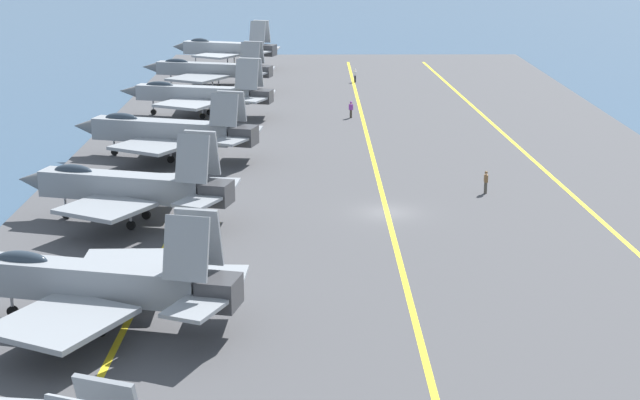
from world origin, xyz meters
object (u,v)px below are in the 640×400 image
at_px(parked_jet_seventh, 209,70).
at_px(parked_jet_eighth, 225,49).
at_px(parked_jet_fifth, 166,131).
at_px(crew_purple_vest, 351,109).
at_px(parked_jet_sixth, 199,94).
at_px(crew_brown_vest, 486,181).
at_px(parked_jet_fourth, 126,187).
at_px(crew_white_vest, 355,75).
at_px(parked_jet_third, 94,282).

bearing_deg(parked_jet_seventh, parked_jet_eighth, -1.08).
xyz_separation_m(parked_jet_fifth, crew_purple_vest, (18.24, -16.63, -1.47)).
bearing_deg(parked_jet_sixth, crew_purple_vest, -92.72).
distance_m(parked_jet_fifth, crew_brown_vest, 28.12).
bearing_deg(parked_jet_fourth, crew_white_vest, -16.54).
xyz_separation_m(crew_purple_vest, crew_white_vest, (23.61, -1.45, -0.01)).
bearing_deg(parked_jet_third, parked_jet_fifth, 2.54).
height_order(parked_jet_third, crew_white_vest, parked_jet_third).
xyz_separation_m(parked_jet_sixth, parked_jet_seventh, (16.68, 0.56, 0.11)).
bearing_deg(crew_white_vest, parked_jet_eighth, 54.26).
bearing_deg(parked_jet_fifth, parked_jet_eighth, -0.53).
height_order(parked_jet_third, parked_jet_fourth, parked_jet_fourth).
relative_size(parked_jet_fifth, crew_white_vest, 9.80).
distance_m(parked_jet_eighth, crew_white_vest, 21.73).
relative_size(parked_jet_third, parked_jet_eighth, 1.02).
height_order(crew_brown_vest, crew_white_vest, crew_brown_vest).
relative_size(parked_jet_third, crew_brown_vest, 9.08).
bearing_deg(parked_jet_sixth, parked_jet_fourth, 179.00).
bearing_deg(parked_jet_seventh, crew_white_vest, -70.99).
xyz_separation_m(parked_jet_fifth, crew_white_vest, (41.86, -18.08, -1.48)).
xyz_separation_m(parked_jet_fourth, crew_brown_vest, (7.42, -25.59, -1.63)).
xyz_separation_m(parked_jet_fourth, parked_jet_sixth, (37.86, -0.66, -0.16)).
height_order(parked_jet_fourth, crew_white_vest, parked_jet_fourth).
bearing_deg(parked_jet_seventh, crew_brown_vest, -151.58).
xyz_separation_m(parked_jet_third, parked_jet_fourth, (17.40, 1.56, 0.28)).
bearing_deg(parked_jet_eighth, crew_white_vest, -125.74).
relative_size(parked_jet_fourth, parked_jet_fifth, 0.92).
xyz_separation_m(parked_jet_eighth, crew_brown_vest, (-65.95, -25.14, -1.78)).
bearing_deg(crew_brown_vest, parked_jet_eighth, 20.87).
relative_size(parked_jet_fifth, crew_brown_vest, 9.69).
xyz_separation_m(parked_jet_sixth, parked_jet_eighth, (35.51, 0.21, 0.32)).
height_order(parked_jet_third, crew_purple_vest, parked_jet_third).
height_order(parked_jet_eighth, crew_white_vest, parked_jet_eighth).
relative_size(parked_jet_sixth, crew_brown_vest, 9.62).
bearing_deg(parked_jet_fourth, parked_jet_seventh, -0.10).
bearing_deg(crew_brown_vest, parked_jet_fourth, 106.17).
distance_m(parked_jet_third, parked_jet_eighth, 90.78).
bearing_deg(crew_brown_vest, parked_jet_sixth, 39.32).
height_order(parked_jet_eighth, crew_brown_vest, parked_jet_eighth).
bearing_deg(parked_jet_third, parked_jet_sixth, 0.93).
xyz_separation_m(parked_jet_fifth, crew_brown_vest, (-11.44, -25.64, -1.47)).
height_order(parked_jet_fourth, parked_jet_fifth, parked_jet_fourth).
bearing_deg(parked_jet_third, crew_purple_vest, -15.41).
bearing_deg(crew_purple_vest, parked_jet_fourth, 155.92).
height_order(crew_purple_vest, crew_white_vest, crew_purple_vest).
height_order(parked_jet_fifth, crew_white_vest, parked_jet_fifth).
xyz_separation_m(parked_jet_third, parked_jet_eighth, (90.77, 1.11, 0.44)).
distance_m(parked_jet_third, crew_brown_vest, 34.58).
height_order(parked_jet_fourth, crew_purple_vest, parked_jet_fourth).
height_order(parked_jet_sixth, crew_brown_vest, parked_jet_sixth).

